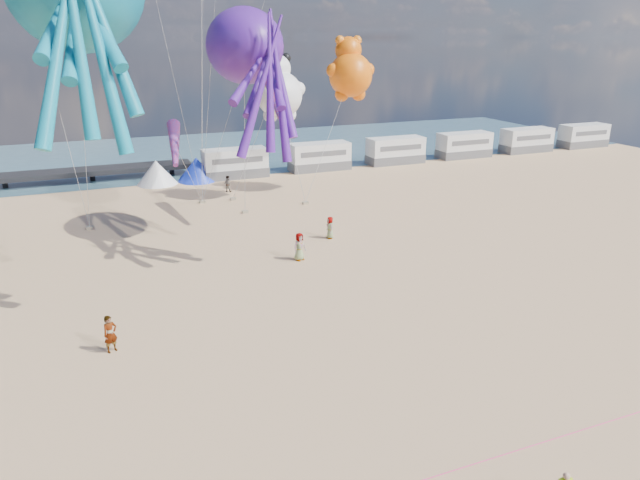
% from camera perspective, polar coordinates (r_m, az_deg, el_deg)
% --- Properties ---
extents(ground, '(120.00, 120.00, 0.00)m').
position_cam_1_polar(ground, '(23.77, 1.06, -16.08)').
color(ground, tan).
rests_on(ground, ground).
extents(water, '(120.00, 120.00, 0.00)m').
position_cam_1_polar(water, '(74.46, -15.76, 8.15)').
color(water, '#395D6E').
rests_on(water, ground).
extents(motorhome_0, '(6.60, 2.50, 3.00)m').
position_cam_1_polar(motorhome_0, '(60.61, -8.49, 7.61)').
color(motorhome_0, silver).
rests_on(motorhome_0, ground).
extents(motorhome_1, '(6.60, 2.50, 3.00)m').
position_cam_1_polar(motorhome_1, '(63.42, -0.05, 8.35)').
color(motorhome_1, silver).
rests_on(motorhome_1, ground).
extents(motorhome_2, '(6.60, 2.50, 3.00)m').
position_cam_1_polar(motorhome_2, '(67.46, 7.56, 8.87)').
color(motorhome_2, silver).
rests_on(motorhome_2, ground).
extents(motorhome_3, '(6.60, 2.50, 3.00)m').
position_cam_1_polar(motorhome_3, '(72.52, 14.22, 9.19)').
color(motorhome_3, silver).
rests_on(motorhome_3, ground).
extents(motorhome_4, '(6.60, 2.50, 3.00)m').
position_cam_1_polar(motorhome_4, '(78.42, 19.95, 9.37)').
color(motorhome_4, silver).
rests_on(motorhome_4, ground).
extents(motorhome_5, '(6.60, 2.50, 3.00)m').
position_cam_1_polar(motorhome_5, '(84.97, 24.85, 9.45)').
color(motorhome_5, silver).
rests_on(motorhome_5, ground).
extents(tent_white, '(4.00, 4.00, 2.40)m').
position_cam_1_polar(tent_white, '(59.40, -16.03, 6.52)').
color(tent_white, white).
rests_on(tent_white, ground).
extents(tent_blue, '(4.00, 4.00, 2.40)m').
position_cam_1_polar(tent_blue, '(59.91, -12.22, 6.95)').
color(tent_blue, '#1933CC').
rests_on(tent_blue, ground).
extents(standing_person, '(0.79, 0.69, 1.83)m').
position_cam_1_polar(standing_person, '(28.45, -20.23, -8.80)').
color(standing_person, tan).
rests_on(standing_person, ground).
extents(beachgoer_0, '(0.79, 0.65, 1.87)m').
position_cam_1_polar(beachgoer_0, '(37.36, -2.07, -0.66)').
color(beachgoer_0, '#7F6659').
rests_on(beachgoer_0, ground).
extents(beachgoer_1, '(0.90, 0.81, 1.55)m').
position_cam_1_polar(beachgoer_1, '(55.02, -9.22, 5.58)').
color(beachgoer_1, '#7F6659').
rests_on(beachgoer_1, ground).
extents(beachgoer_6, '(0.42, 0.62, 1.64)m').
position_cam_1_polar(beachgoer_6, '(41.44, 1.02, 1.25)').
color(beachgoer_6, '#7F6659').
rests_on(beachgoer_6, ground).
extents(sandbag_a, '(0.50, 0.35, 0.22)m').
position_cam_1_polar(sandbag_a, '(47.08, -22.03, 1.14)').
color(sandbag_a, gray).
rests_on(sandbag_a, ground).
extents(sandbag_b, '(0.50, 0.35, 0.22)m').
position_cam_1_polar(sandbag_b, '(48.10, -7.50, 2.81)').
color(sandbag_b, gray).
rests_on(sandbag_b, ground).
extents(sandbag_c, '(0.50, 0.35, 0.22)m').
position_cam_1_polar(sandbag_c, '(50.31, -1.46, 3.72)').
color(sandbag_c, gray).
rests_on(sandbag_c, ground).
extents(sandbag_d, '(0.50, 0.35, 0.22)m').
position_cam_1_polar(sandbag_d, '(52.20, -8.70, 4.09)').
color(sandbag_d, gray).
rests_on(sandbag_d, ground).
extents(sandbag_e, '(0.50, 0.35, 0.22)m').
position_cam_1_polar(sandbag_e, '(51.70, -11.70, 3.75)').
color(sandbag_e, gray).
rests_on(sandbag_e, ground).
extents(kite_octopus_purple, '(7.71, 10.92, 11.48)m').
position_cam_1_polar(kite_octopus_purple, '(40.12, -7.59, 18.69)').
color(kite_octopus_purple, '#4D1A8B').
extents(kite_panda, '(5.92, 5.74, 6.75)m').
position_cam_1_polar(kite_panda, '(50.23, -4.09, 14.30)').
color(kite_panda, white).
extents(kite_teddy_orange, '(6.00, 5.84, 6.64)m').
position_cam_1_polar(kite_teddy_orange, '(52.77, 3.07, 16.16)').
color(kite_teddy_orange, orange).
extents(windsock_mid, '(1.97, 6.86, 6.79)m').
position_cam_1_polar(windsock_mid, '(44.04, -4.72, 14.35)').
color(windsock_mid, red).
extents(windsock_right, '(1.54, 4.37, 4.29)m').
position_cam_1_polar(windsock_right, '(38.86, -14.35, 9.29)').
color(windsock_right, red).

